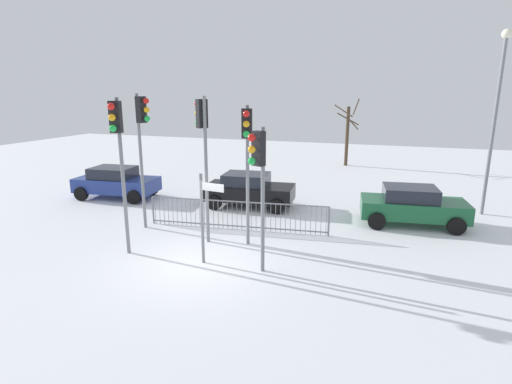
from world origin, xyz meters
name	(u,v)px	position (x,y,z in m)	size (l,w,h in m)	color
ground_plane	(197,264)	(0.00, 0.00, 0.00)	(60.00, 60.00, 0.00)	white
traffic_light_mid_left	(247,145)	(0.89, 1.88, 3.31)	(0.37, 0.55, 4.52)	slate
traffic_light_foreground_left	(259,168)	(1.89, 0.04, 2.96)	(0.40, 0.53, 4.03)	slate
traffic_light_rear_left	(118,142)	(-2.38, -0.07, 3.48)	(0.37, 0.56, 4.76)	slate
traffic_light_foreground_right	(142,132)	(-3.20, 2.32, 3.55)	(0.57, 0.35, 4.86)	slate
traffic_light_rear_right	(203,137)	(-0.60, 1.83, 3.50)	(0.50, 0.43, 4.79)	slate
direction_sign_post	(204,214)	(0.20, 0.14, 1.51)	(0.78, 0.16, 2.68)	slate
pedestrian_guard_railing	(237,215)	(-0.02, 3.24, 0.55)	(6.63, 0.86, 1.07)	slate
car_black_near	(249,189)	(-0.65, 6.25, 0.77)	(3.95, 2.25, 1.47)	black
car_blue_trailing	(116,182)	(-7.13, 5.63, 0.77)	(3.96, 2.27, 1.47)	navy
car_green_mid	(412,205)	(6.02, 5.89, 0.77)	(3.97, 2.30, 1.47)	#195933
street_lamp	(496,106)	(8.83, 8.29, 4.36)	(0.36, 0.36, 7.19)	slate
bare_tree_left	(348,133)	(2.17, 17.94, 2.20)	(1.68, 1.63, 4.49)	#473828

